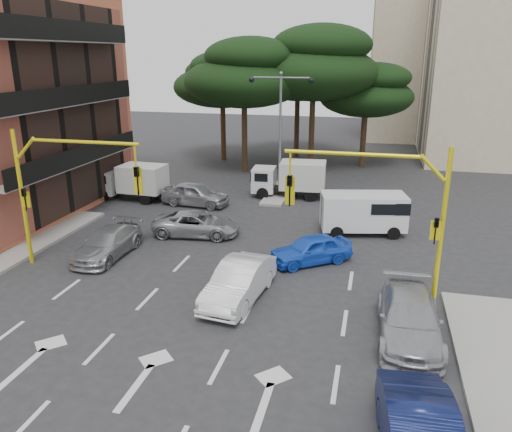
# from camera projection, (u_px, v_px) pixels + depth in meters

# --- Properties ---
(ground) EXTENTS (120.00, 120.00, 0.00)m
(ground) POSITION_uv_depth(u_px,v_px,m) (197.00, 305.00, 18.70)
(ground) COLOR #28282B
(ground) RESTS_ON ground
(median_strip) EXTENTS (1.40, 6.00, 0.15)m
(median_strip) POSITION_uv_depth(u_px,v_px,m) (279.00, 193.00, 33.46)
(median_strip) COLOR gray
(median_strip) RESTS_ON ground
(apartment_beige_far) EXTENTS (16.20, 12.15, 16.70)m
(apartment_beige_far) POSITION_uv_depth(u_px,v_px,m) (448.00, 60.00, 53.82)
(apartment_beige_far) COLOR #C1AF91
(apartment_beige_far) RESTS_ON ground
(pine_left_near) EXTENTS (9.15, 9.15, 10.23)m
(pine_left_near) POSITION_uv_depth(u_px,v_px,m) (245.00, 73.00, 37.51)
(pine_left_near) COLOR #382616
(pine_left_near) RESTS_ON ground
(pine_center) EXTENTS (9.98, 9.98, 11.16)m
(pine_center) POSITION_uv_depth(u_px,v_px,m) (315.00, 63.00, 38.01)
(pine_center) COLOR #382616
(pine_center) RESTS_ON ground
(pine_left_far) EXTENTS (8.32, 8.32, 9.30)m
(pine_left_far) POSITION_uv_depth(u_px,v_px,m) (223.00, 79.00, 42.10)
(pine_left_far) COLOR #382616
(pine_left_far) RESTS_ON ground
(pine_right) EXTENTS (7.49, 7.49, 8.37)m
(pine_right) POSITION_uv_depth(u_px,v_px,m) (367.00, 90.00, 39.60)
(pine_right) COLOR #382616
(pine_right) RESTS_ON ground
(pine_back) EXTENTS (9.15, 9.15, 10.23)m
(pine_back) POSITION_uv_depth(u_px,v_px,m) (299.00, 70.00, 43.30)
(pine_back) COLOR #382616
(pine_back) RESTS_ON ground
(signal_mast_right) EXTENTS (5.79, 0.37, 6.00)m
(signal_mast_right) POSITION_uv_depth(u_px,v_px,m) (392.00, 203.00, 17.80)
(signal_mast_right) COLOR yellow
(signal_mast_right) RESTS_ON ground
(signal_mast_left) EXTENTS (5.79, 0.37, 6.00)m
(signal_mast_left) POSITION_uv_depth(u_px,v_px,m) (56.00, 181.00, 20.87)
(signal_mast_left) COLOR yellow
(signal_mast_left) RESTS_ON ground
(street_lamp_center) EXTENTS (4.16, 0.36, 7.77)m
(street_lamp_center) POSITION_uv_depth(u_px,v_px,m) (280.00, 112.00, 31.80)
(street_lamp_center) COLOR slate
(street_lamp_center) RESTS_ON median_strip
(car_white_hatch) EXTENTS (2.07, 4.61, 1.47)m
(car_white_hatch) POSITION_uv_depth(u_px,v_px,m) (239.00, 282.00, 18.92)
(car_white_hatch) COLOR silver
(car_white_hatch) RESTS_ON ground
(car_blue_compact) EXTENTS (3.91, 3.42, 1.27)m
(car_blue_compact) POSITION_uv_depth(u_px,v_px,m) (311.00, 249.00, 22.30)
(car_blue_compact) COLOR blue
(car_blue_compact) RESTS_ON ground
(car_silver_wagon) EXTENTS (1.86, 4.42, 1.27)m
(car_silver_wagon) POSITION_uv_depth(u_px,v_px,m) (107.00, 243.00, 23.03)
(car_silver_wagon) COLOR #979A9E
(car_silver_wagon) RESTS_ON ground
(car_silver_cross_a) EXTENTS (4.62, 2.52, 1.23)m
(car_silver_cross_a) POSITION_uv_depth(u_px,v_px,m) (197.00, 224.00, 25.70)
(car_silver_cross_a) COLOR #9DA0A5
(car_silver_cross_a) RESTS_ON ground
(car_silver_cross_b) EXTENTS (4.32, 2.04, 1.43)m
(car_silver_cross_b) POSITION_uv_depth(u_px,v_px,m) (195.00, 194.00, 30.77)
(car_silver_cross_b) COLOR #A0A1A8
(car_silver_cross_b) RESTS_ON ground
(car_silver_parked) EXTENTS (2.09, 4.91, 1.41)m
(car_silver_parked) POSITION_uv_depth(u_px,v_px,m) (409.00, 318.00, 16.36)
(car_silver_parked) COLOR #A1A3A9
(car_silver_parked) RESTS_ON ground
(van_white) EXTENTS (4.61, 2.82, 2.14)m
(van_white) POSITION_uv_depth(u_px,v_px,m) (363.00, 213.00, 25.89)
(van_white) COLOR white
(van_white) RESTS_ON ground
(box_truck_a) EXTENTS (4.73, 2.15, 2.29)m
(box_truck_a) POSITION_uv_depth(u_px,v_px,m) (131.00, 182.00, 31.93)
(box_truck_a) COLOR white
(box_truck_a) RESTS_ON ground
(box_truck_b) EXTENTS (4.94, 2.37, 2.36)m
(box_truck_b) POSITION_uv_depth(u_px,v_px,m) (289.00, 179.00, 32.48)
(box_truck_b) COLOR silver
(box_truck_b) RESTS_ON ground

